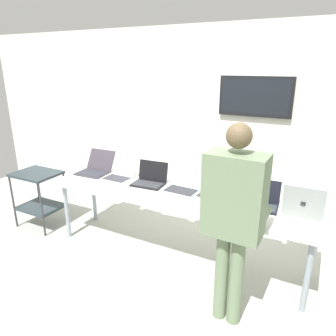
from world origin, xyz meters
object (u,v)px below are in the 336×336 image
at_px(laptop_station_4, 217,191).
at_px(laptop_station_0, 95,168).
at_px(equipment_box, 305,198).
at_px(laptop_station_2, 150,179).
at_px(workbench, 176,198).
at_px(storage_cart, 39,191).
at_px(laptop_station_3, 184,185).
at_px(laptop_station_1, 120,174).
at_px(person, 234,209).
at_px(laptop_station_5, 258,200).
at_px(coffee_mug, 103,185).

bearing_deg(laptop_station_4, laptop_station_0, 179.56).
xyz_separation_m(equipment_box, laptop_station_2, (-1.62, -0.02, -0.09)).
distance_m(workbench, equipment_box, 1.25).
relative_size(laptop_station_0, storage_cart, 0.57).
height_order(equipment_box, laptop_station_3, equipment_box).
xyz_separation_m(workbench, storage_cart, (-1.89, -0.18, -0.21)).
xyz_separation_m(laptop_station_2, storage_cart, (-1.50, -0.30, -0.32)).
height_order(laptop_station_1, laptop_station_4, laptop_station_1).
relative_size(workbench, person, 1.74).
bearing_deg(workbench, laptop_station_4, 19.08).
bearing_deg(laptop_station_5, person, -93.32).
xyz_separation_m(person, storage_cart, (-2.68, 0.44, -0.52)).
distance_m(equipment_box, person, 0.89).
distance_m(laptop_station_5, person, 0.76).
xyz_separation_m(workbench, laptop_station_2, (-0.39, 0.12, 0.11)).
height_order(laptop_station_3, laptop_station_5, laptop_station_3).
distance_m(laptop_station_2, coffee_mug, 0.53).
relative_size(laptop_station_5, storage_cart, 0.54).
bearing_deg(laptop_station_0, laptop_station_2, -2.10).
distance_m(laptop_station_5, coffee_mug, 1.64).
height_order(laptop_station_3, storage_cart, laptop_station_3).
bearing_deg(laptop_station_2, storage_cart, -168.68).
xyz_separation_m(equipment_box, laptop_station_4, (-0.83, -0.01, -0.09)).
distance_m(equipment_box, laptop_station_0, 2.43).
relative_size(equipment_box, laptop_station_5, 0.87).
relative_size(workbench, equipment_box, 8.40).
distance_m(laptop_station_1, laptop_station_3, 0.83).
height_order(equipment_box, laptop_station_1, equipment_box).
bearing_deg(laptop_station_1, laptop_station_0, 175.18).
height_order(laptop_station_1, storage_cart, laptop_station_1).
bearing_deg(laptop_station_1, laptop_station_3, 1.08).
bearing_deg(laptop_station_2, laptop_station_4, 1.27).
distance_m(laptop_station_5, storage_cart, 2.75).
height_order(laptop_station_2, laptop_station_4, laptop_station_2).
height_order(workbench, laptop_station_5, laptop_station_5).
height_order(laptop_station_1, person, person).
distance_m(laptop_station_3, laptop_station_4, 0.37).
height_order(laptop_station_0, laptop_station_4, laptop_station_0).
relative_size(workbench, laptop_station_5, 7.29).
distance_m(laptop_station_1, person, 1.76).
distance_m(laptop_station_3, laptop_station_5, 0.80).
relative_size(equipment_box, laptop_station_3, 0.94).
bearing_deg(person, equipment_box, 59.99).
xyz_separation_m(laptop_station_2, coffee_mug, (-0.38, -0.37, -0.01)).
distance_m(laptop_station_1, laptop_station_4, 1.20).
xyz_separation_m(equipment_box, laptop_station_0, (-2.43, 0.01, -0.09)).
bearing_deg(laptop_station_0, workbench, -7.14).
relative_size(laptop_station_1, laptop_station_3, 0.88).
xyz_separation_m(person, coffee_mug, (-1.55, 0.37, -0.22)).
relative_size(laptop_station_1, coffee_mug, 3.56).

